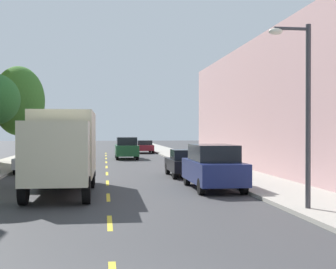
% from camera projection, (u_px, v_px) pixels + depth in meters
% --- Properties ---
extents(ground_plane, '(160.00, 160.00, 0.00)m').
position_uv_depth(ground_plane, '(106.00, 164.00, 35.86)').
color(ground_plane, '#38383A').
extents(sidewalk_left, '(3.20, 120.00, 0.14)m').
position_uv_depth(sidewalk_left, '(3.00, 166.00, 32.94)').
color(sidewalk_left, '#A39E93').
rests_on(sidewalk_left, ground_plane).
extents(sidewalk_right, '(3.20, 120.00, 0.14)m').
position_uv_depth(sidewalk_right, '(204.00, 164.00, 34.82)').
color(sidewalk_right, '#A39E93').
rests_on(sidewalk_right, ground_plane).
extents(lane_centerline_dashes, '(0.14, 47.20, 0.01)m').
position_uv_depth(lane_centerline_dashes, '(107.00, 170.00, 30.41)').
color(lane_centerline_dashes, yellow).
rests_on(lane_centerline_dashes, ground_plane).
extents(street_tree_farthest, '(3.76, 3.76, 7.13)m').
position_uv_depth(street_tree_farthest, '(19.00, 101.00, 35.02)').
color(street_tree_farthest, '#47331E').
rests_on(street_tree_farthest, sidewalk_left).
extents(street_lamp, '(1.35, 0.28, 5.68)m').
position_uv_depth(street_lamp, '(303.00, 100.00, 14.65)').
color(street_lamp, '#38383D').
rests_on(street_lamp, sidewalk_right).
extents(delivery_box_truck, '(2.46, 7.78, 3.33)m').
position_uv_depth(delivery_box_truck, '(64.00, 146.00, 19.47)').
color(delivery_box_truck, beige).
rests_on(delivery_box_truck, ground_plane).
extents(parked_sedan_burgundy, '(1.82, 4.51, 1.43)m').
position_uv_depth(parked_sedan_burgundy, '(144.00, 146.00, 52.95)').
color(parked_sedan_burgundy, maroon).
rests_on(parked_sedan_burgundy, ground_plane).
extents(parked_suv_white, '(2.09, 4.86, 1.93)m').
position_uv_depth(parked_suv_white, '(50.00, 150.00, 37.15)').
color(parked_suv_white, silver).
rests_on(parked_suv_white, ground_plane).
extents(parked_pickup_charcoal, '(2.02, 5.31, 1.73)m').
position_uv_depth(parked_pickup_charcoal, '(64.00, 146.00, 51.04)').
color(parked_pickup_charcoal, '#333338').
rests_on(parked_pickup_charcoal, ground_plane).
extents(parked_hatchback_red, '(1.85, 4.05, 1.50)m').
position_uv_depth(parked_hatchback_red, '(57.00, 150.00, 43.74)').
color(parked_hatchback_red, '#AD1E1E').
rests_on(parked_hatchback_red, ground_plane).
extents(parked_hatchback_black, '(1.76, 4.01, 1.50)m').
position_uv_depth(parked_hatchback_black, '(185.00, 163.00, 26.07)').
color(parked_hatchback_black, black).
rests_on(parked_hatchback_black, ground_plane).
extents(parked_suv_navy, '(1.95, 4.80, 1.93)m').
position_uv_depth(parked_suv_navy, '(213.00, 167.00, 20.45)').
color(parked_suv_navy, navy).
rests_on(parked_suv_navy, ground_plane).
extents(parked_sedan_silver, '(1.87, 4.53, 1.43)m').
position_uv_depth(parked_sedan_silver, '(33.00, 160.00, 28.83)').
color(parked_sedan_silver, '#B2B5BA').
rests_on(parked_sedan_silver, ground_plane).
extents(moving_forest_sedan, '(1.95, 4.80, 1.93)m').
position_uv_depth(moving_forest_sedan, '(127.00, 148.00, 42.20)').
color(moving_forest_sedan, '#194C28').
rests_on(moving_forest_sedan, ground_plane).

